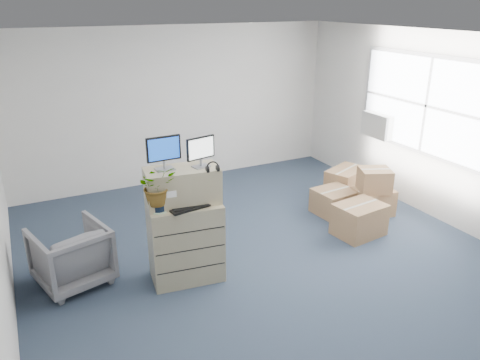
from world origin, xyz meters
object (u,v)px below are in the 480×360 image
Objects in this scene: monitor_left at (164,151)px; keyboard at (190,207)px; monitor_right at (201,150)px; potted_plant at (157,190)px; filing_cabinet_lower at (186,241)px; office_chair at (71,253)px; water_bottle at (186,193)px.

monitor_left reaches higher than keyboard.
potted_plant is (-0.55, -0.05, -0.37)m from monitor_right.
filing_cabinet_lower is at bearing 88.66° from keyboard.
monitor_left is at bearing 45.95° from potted_plant.
monitor_left reaches higher than potted_plant.
office_chair is (-0.94, 0.56, -0.83)m from potted_plant.
office_chair is at bearing 165.60° from filing_cabinet_lower.
potted_plant is at bearing 158.26° from keyboard.
potted_plant is at bearing -164.04° from water_bottle.
keyboard is at bearing -51.26° from monitor_left.
keyboard is at bearing -12.91° from potted_plant.
keyboard is at bearing -100.47° from water_bottle.
monitor_right is 0.54m from water_bottle.
monitor_left is at bearing 121.69° from keyboard.
monitor_right is 0.75× the size of keyboard.
monitor_left is at bearing 169.36° from water_bottle.
potted_plant reaches higher than filing_cabinet_lower.
monitor_left is at bearing 154.76° from monitor_right.
water_bottle is at bearing 51.08° from filing_cabinet_lower.
monitor_right is 1.61× the size of water_bottle.
monitor_right is at bearing 23.13° from keyboard.
monitor_right is at bearing 145.97° from office_chair.
filing_cabinet_lower is 1.15m from monitor_left.
monitor_left is 0.49× the size of office_chair.
monitor_left is 0.58m from water_bottle.
monitor_right reaches higher than filing_cabinet_lower.
potted_plant is (-0.37, -0.11, 0.14)m from water_bottle.
monitor_right reaches higher than office_chair.
monitor_left reaches higher than monitor_right.
water_bottle is 0.28× the size of office_chair.
water_bottle reaches higher than keyboard.
filing_cabinet_lower is 2.49× the size of monitor_left.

